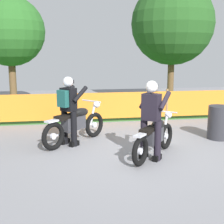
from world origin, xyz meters
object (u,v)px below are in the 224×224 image
(rider_trailing, at_px, (151,117))
(oil_drum, at_px, (219,122))
(motorcycle_trailing, at_px, (155,137))
(motorcycle_lead, at_px, (75,124))
(rider_lead, at_px, (68,107))

(rider_trailing, height_order, oil_drum, rider_trailing)
(motorcycle_trailing, distance_m, oil_drum, 2.38)
(motorcycle_lead, height_order, rider_trailing, rider_trailing)
(motorcycle_trailing, bearing_deg, oil_drum, -20.90)
(motorcycle_lead, height_order, motorcycle_trailing, motorcycle_lead)
(motorcycle_trailing, bearing_deg, motorcycle_lead, 92.15)
(rider_trailing, relative_size, oil_drum, 1.92)
(rider_lead, distance_m, rider_trailing, 2.15)
(motorcycle_trailing, relative_size, rider_lead, 0.92)
(rider_trailing, distance_m, oil_drum, 2.60)
(rider_lead, xyz_separation_m, rider_trailing, (1.70, -1.32, -0.03))
(motorcycle_lead, relative_size, rider_trailing, 0.97)
(rider_lead, height_order, rider_trailing, same)
(rider_lead, bearing_deg, motorcycle_lead, 0.51)
(motorcycle_lead, height_order, rider_lead, rider_lead)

